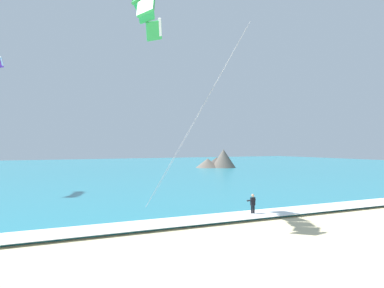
# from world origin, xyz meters

# --- Properties ---
(sea) EXTENTS (200.00, 120.00, 0.20)m
(sea) POSITION_xyz_m (0.00, 70.95, 0.10)
(sea) COLOR teal
(sea) RESTS_ON ground
(surf_foam) EXTENTS (200.00, 2.99, 0.04)m
(surf_foam) POSITION_xyz_m (0.00, 11.95, 0.22)
(surf_foam) COLOR white
(surf_foam) RESTS_ON sea
(surfboard) EXTENTS (0.60, 1.44, 0.09)m
(surfboard) POSITION_xyz_m (-0.35, 12.20, 0.03)
(surfboard) COLOR yellow
(surfboard) RESTS_ON ground
(kitesurfer) EXTENTS (0.55, 0.55, 1.69)m
(kitesurfer) POSITION_xyz_m (-0.35, 12.22, 0.94)
(kitesurfer) COLOR black
(kitesurfer) RESTS_ON ground
(kite_primary) EXTENTS (8.95, 6.66, 15.41)m
(kite_primary) POSITION_xyz_m (-7.47, 15.80, 15.48)
(kite_primary) COLOR green
(headland_right) EXTENTS (9.06, 8.06, 4.35)m
(headland_right) POSITION_xyz_m (28.16, 65.22, 1.55)
(headland_right) COLOR #47423D
(headland_right) RESTS_ON ground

